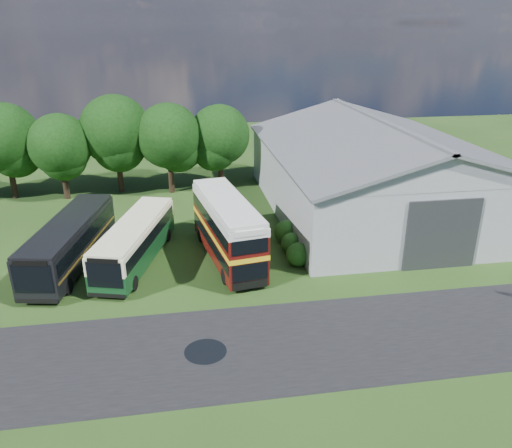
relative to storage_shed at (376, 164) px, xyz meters
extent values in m
plane|color=#1F3E13|center=(-15.00, -15.98, -4.17)|extent=(120.00, 120.00, 0.00)
cube|color=black|center=(-12.00, -18.98, -4.17)|extent=(60.00, 8.00, 0.02)
cylinder|color=black|center=(-16.50, -18.98, -4.17)|extent=(2.20, 2.20, 0.01)
cube|color=gray|center=(0.00, 0.02, -1.42)|extent=(18.00, 24.00, 5.50)
cube|color=#2D3033|center=(0.00, -12.06, -1.67)|extent=(5.20, 0.18, 5.00)
cylinder|color=black|center=(-33.00, 8.52, -2.46)|extent=(0.56, 0.56, 3.42)
sphere|color=black|center=(-33.00, 8.52, 1.72)|extent=(6.46, 6.46, 6.46)
cylinder|color=black|center=(-28.00, 7.52, -2.64)|extent=(0.56, 0.56, 3.06)
sphere|color=black|center=(-28.00, 7.52, 1.10)|extent=(5.78, 5.78, 5.78)
cylinder|color=black|center=(-23.00, 8.82, -2.37)|extent=(0.56, 0.56, 3.60)
sphere|color=black|center=(-23.00, 8.82, 2.03)|extent=(6.80, 6.80, 6.80)
cylinder|color=black|center=(-18.00, 7.82, -2.51)|extent=(0.56, 0.56, 3.31)
sphere|color=black|center=(-18.00, 7.82, 1.54)|extent=(6.26, 6.26, 6.26)
cylinder|color=black|center=(-13.00, 8.62, -2.58)|extent=(0.56, 0.56, 3.17)
sphere|color=black|center=(-13.00, 8.62, 1.29)|extent=(5.98, 5.98, 5.98)
sphere|color=#194714|center=(-9.40, -9.98, -4.17)|extent=(1.70, 1.70, 1.70)
sphere|color=#194714|center=(-9.40, -7.98, -4.17)|extent=(1.60, 1.60, 1.60)
sphere|color=#194714|center=(-9.40, -5.98, -4.17)|extent=(1.80, 1.80, 1.80)
cube|color=#0F391A|center=(-20.55, -7.78, -2.50)|extent=(5.43, 11.27, 2.73)
cube|color=#4D0E0B|center=(-14.13, -8.20, -1.75)|extent=(4.31, 10.80, 4.21)
cube|color=black|center=(-24.97, -7.36, -2.38)|extent=(4.86, 12.09, 2.93)
camera|label=1|loc=(-17.38, -40.52, 11.59)|focal=35.00mm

